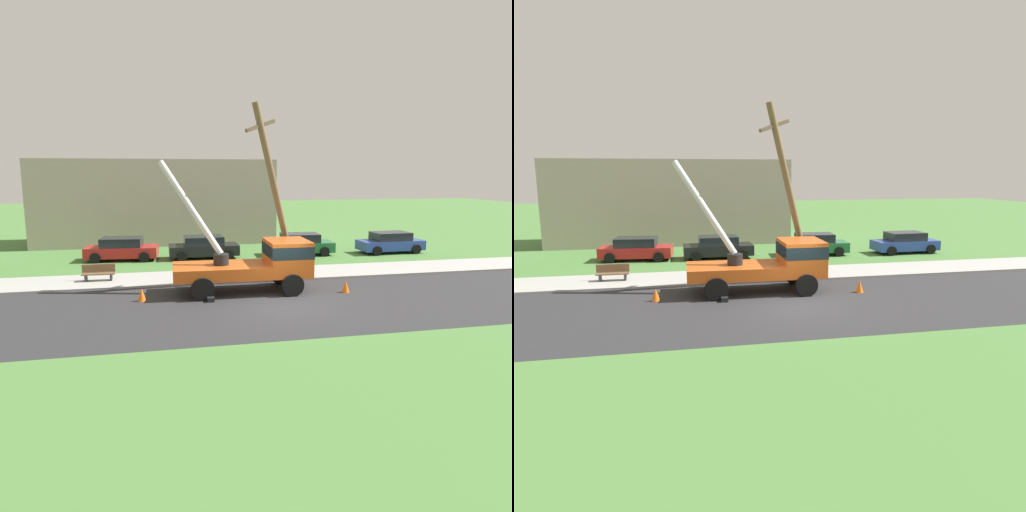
% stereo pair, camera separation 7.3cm
% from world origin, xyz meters
% --- Properties ---
extents(ground_plane, '(120.00, 120.00, 0.00)m').
position_xyz_m(ground_plane, '(0.00, 12.00, 0.00)').
color(ground_plane, '#477538').
extents(road_asphalt, '(80.00, 8.14, 0.01)m').
position_xyz_m(road_asphalt, '(0.00, 0.00, 0.00)').
color(road_asphalt, '#2B2B2D').
rests_on(road_asphalt, ground).
extents(sidewalk_strip, '(80.00, 3.16, 0.10)m').
position_xyz_m(sidewalk_strip, '(0.00, 5.65, 0.05)').
color(sidewalk_strip, '#9E9E99').
rests_on(sidewalk_strip, ground).
extents(utility_truck, '(6.76, 3.20, 5.98)m').
position_xyz_m(utility_truck, '(-0.54, 2.47, 1.41)').
color(utility_truck, '#C65119').
rests_on(utility_truck, ground).
extents(leaning_utility_pole, '(3.12, 1.91, 8.67)m').
position_xyz_m(leaning_utility_pole, '(0.59, 4.05, 4.44)').
color(leaning_utility_pole, brown).
rests_on(leaning_utility_pole, ground).
extents(traffic_cone_ahead, '(0.36, 0.36, 0.56)m').
position_xyz_m(traffic_cone_ahead, '(3.27, 1.39, 0.28)').
color(traffic_cone_ahead, orange).
rests_on(traffic_cone_ahead, ground).
extents(traffic_cone_behind, '(0.36, 0.36, 0.56)m').
position_xyz_m(traffic_cone_behind, '(-5.84, 1.74, 0.28)').
color(traffic_cone_behind, orange).
rests_on(traffic_cone_behind, ground).
extents(traffic_cone_curbside, '(0.36, 0.36, 0.56)m').
position_xyz_m(traffic_cone_curbside, '(1.00, 3.38, 0.28)').
color(traffic_cone_curbside, orange).
rests_on(traffic_cone_curbside, ground).
extents(parked_sedan_red, '(4.55, 2.28, 1.42)m').
position_xyz_m(parked_sedan_red, '(-7.39, 11.66, 0.71)').
color(parked_sedan_red, '#B21E1E').
rests_on(parked_sedan_red, ground).
extents(parked_sedan_black, '(4.43, 2.06, 1.42)m').
position_xyz_m(parked_sedan_black, '(-2.30, 11.33, 0.71)').
color(parked_sedan_black, black).
rests_on(parked_sedan_black, ground).
extents(parked_sedan_green, '(4.51, 2.21, 1.42)m').
position_xyz_m(parked_sedan_green, '(4.11, 11.28, 0.71)').
color(parked_sedan_green, '#1E6638').
rests_on(parked_sedan_green, ground).
extents(parked_sedan_blue, '(4.46, 2.13, 1.42)m').
position_xyz_m(parked_sedan_blue, '(10.43, 10.80, 0.71)').
color(parked_sedan_blue, '#263F99').
rests_on(parked_sedan_blue, ground).
extents(park_bench, '(1.60, 0.45, 0.90)m').
position_xyz_m(park_bench, '(-8.08, 5.71, 0.46)').
color(park_bench, brown).
rests_on(park_bench, ground).
extents(lowrise_building_backdrop, '(18.00, 6.00, 6.40)m').
position_xyz_m(lowrise_building_backdrop, '(-5.19, 19.53, 3.20)').
color(lowrise_building_backdrop, '#A5998C').
rests_on(lowrise_building_backdrop, ground).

